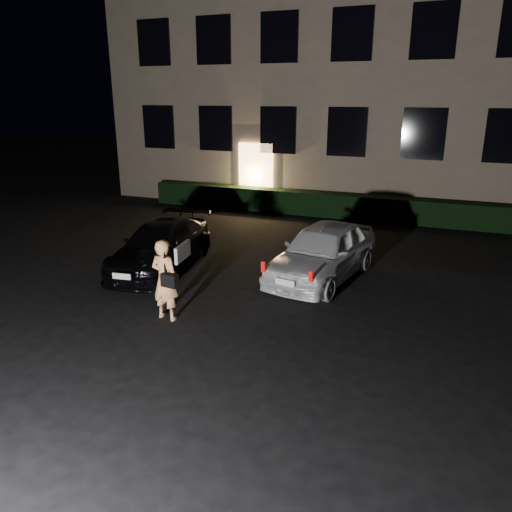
% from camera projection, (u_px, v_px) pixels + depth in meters
% --- Properties ---
extents(ground, '(80.00, 80.00, 0.00)m').
position_uv_depth(ground, '(211.00, 343.00, 9.00)').
color(ground, black).
rests_on(ground, ground).
extents(building, '(20.00, 8.11, 12.00)m').
position_uv_depth(building, '(372.00, 50.00, 20.40)').
color(building, '#776755').
rests_on(building, ground).
extents(hedge, '(15.00, 0.70, 0.85)m').
position_uv_depth(hedge, '(340.00, 206.00, 18.15)').
color(hedge, black).
rests_on(hedge, ground).
extents(sedan, '(2.19, 4.24, 1.17)m').
position_uv_depth(sedan, '(161.00, 246.00, 12.73)').
color(sedan, black).
rests_on(sedan, ground).
extents(hatch, '(2.23, 4.16, 1.35)m').
position_uv_depth(hatch, '(323.00, 251.00, 11.99)').
color(hatch, white).
rests_on(hatch, ground).
extents(man, '(0.69, 0.46, 1.64)m').
position_uv_depth(man, '(165.00, 280.00, 9.73)').
color(man, '#FFAA69').
rests_on(man, ground).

